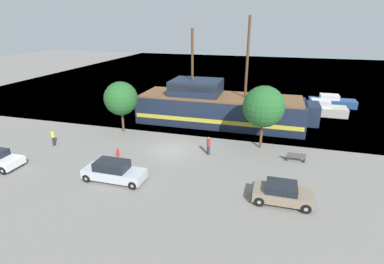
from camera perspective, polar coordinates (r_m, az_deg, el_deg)
The scene contains 13 objects.
ground_plane at distance 28.08m, azimuth -3.84°, elevation -3.40°, with size 160.00×160.00×0.00m, color gray.
water_surface at distance 69.61m, azimuth 8.54°, elevation 10.94°, with size 80.00×80.00×0.00m, color slate.
pirate_ship at distance 34.83m, azimuth 5.08°, elevation 4.72°, with size 20.08×5.66×11.85m.
moored_boat_dockside at distance 46.41m, azimuth 25.04°, elevation 5.24°, with size 6.14×2.18×1.65m.
moored_boat_outer at distance 41.73m, azimuth 23.60°, elevation 4.04°, with size 5.59×2.57×1.92m.
parked_car_curb_front at distance 20.98m, azimuth 16.82°, elevation -11.08°, with size 3.80×1.94×1.37m.
parked_car_curb_mid at distance 23.32m, azimuth -14.71°, elevation -7.27°, with size 4.66×1.79×1.57m.
fire_hydrant at distance 27.32m, azimuth -13.94°, elevation -3.77°, with size 0.42×0.25×0.76m.
bench_promenade_east at distance 27.09m, azimuth 19.20°, elevation -4.51°, with size 1.53×0.45×0.85m.
pedestrian_walking_near at distance 31.63m, azimuth -24.95°, elevation -0.85°, with size 0.32×0.32×1.71m.
pedestrian_walking_far at distance 26.77m, azimuth 3.14°, elevation -2.63°, with size 0.32×0.32×1.69m.
tree_row_east at distance 32.41m, azimuth -13.39°, elevation 6.23°, with size 3.52×3.52×5.43m.
tree_row_mideast at distance 27.94m, azimuth 13.48°, elevation 4.72°, with size 3.79×3.79×5.92m.
Camera 1 is at (8.80, -24.11, 11.39)m, focal length 28.00 mm.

